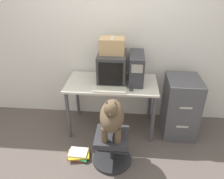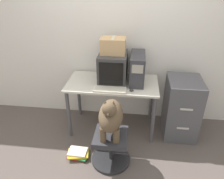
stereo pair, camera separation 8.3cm
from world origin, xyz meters
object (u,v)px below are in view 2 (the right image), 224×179
pc_tower (137,68)px  office_chair (111,147)px  dog (111,116)px  filing_cabinet (181,108)px  book_stack_floor (78,154)px  crt_monitor (113,67)px  keyboard (110,89)px  cardboard_box (113,46)px

pc_tower → office_chair: pc_tower is taller
dog → filing_cabinet: (0.93, 0.68, -0.27)m
office_chair → book_stack_floor: bearing=178.2°
crt_monitor → filing_cabinet: 1.14m
filing_cabinet → crt_monitor: bearing=174.5°
keyboard → filing_cabinet: (1.00, 0.22, -0.35)m
dog → pc_tower: bearing=70.6°
pc_tower → book_stack_floor: bearing=-133.1°
keyboard → dog: size_ratio=0.78×
keyboard → cardboard_box: cardboard_box is taller
office_chair → book_stack_floor: (-0.44, 0.01, -0.17)m
pc_tower → book_stack_floor: (-0.71, -0.76, -0.93)m
cardboard_box → book_stack_floor: cardboard_box is taller
crt_monitor → dog: (0.07, -0.78, -0.27)m
pc_tower → office_chair: 1.12m
dog → book_stack_floor: 0.79m
crt_monitor → keyboard: bearing=-90.8°
dog → filing_cabinet: dog is taller
office_chair → dog: size_ratio=0.90×
cardboard_box → office_chair: bearing=-85.1°
pc_tower → keyboard: 0.50m
book_stack_floor → cardboard_box: bearing=64.2°
keyboard → cardboard_box: bearing=89.2°
pc_tower → keyboard: size_ratio=1.15×
cardboard_box → crt_monitor: bearing=-90.0°
filing_cabinet → book_stack_floor: (-1.37, -0.67, -0.39)m
crt_monitor → filing_cabinet: bearing=-5.5°
filing_cabinet → cardboard_box: 1.31m
keyboard → cardboard_box: size_ratio=1.31×
book_stack_floor → keyboard: bearing=50.9°
book_stack_floor → filing_cabinet: bearing=26.0°
keyboard → dog: (0.07, -0.47, -0.08)m
pc_tower → cardboard_box: cardboard_box is taller
filing_cabinet → book_stack_floor: bearing=-154.0°
office_chair → dog: bearing=-90.0°
keyboard → filing_cabinet: filing_cabinet is taller
filing_cabinet → cardboard_box: bearing=174.3°
crt_monitor → book_stack_floor: size_ratio=1.61×
pc_tower → keyboard: (-0.35, -0.31, -0.19)m
keyboard → book_stack_floor: (-0.37, -0.45, -0.74)m
filing_cabinet → keyboard: bearing=-167.8°
crt_monitor → keyboard: 0.36m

